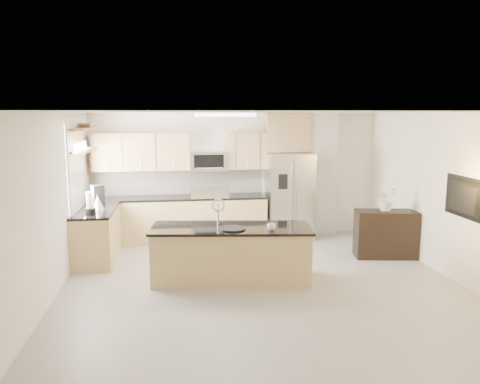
{
  "coord_description": "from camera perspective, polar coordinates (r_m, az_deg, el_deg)",
  "views": [
    {
      "loc": [
        -1.25,
        -6.47,
        2.58
      ],
      "look_at": [
        -0.18,
        1.3,
        1.26
      ],
      "focal_mm": 35.0,
      "sensor_mm": 36.0,
      "label": 1
    }
  ],
  "objects": [
    {
      "name": "television",
      "position": [
        7.62,
        25.4,
        -0.68
      ],
      "size": [
        0.14,
        1.08,
        0.62
      ],
      "primitive_type": "imported",
      "rotation": [
        0.0,
        0.0,
        1.57
      ],
      "color": "black",
      "rests_on": "wall_right"
    },
    {
      "name": "wall_left",
      "position": [
        6.82,
        -22.54,
        -2.01
      ],
      "size": [
        0.02,
        6.5,
        2.6
      ],
      "primitive_type": "cube",
      "color": "white",
      "rests_on": "floor"
    },
    {
      "name": "ceiling",
      "position": [
        6.59,
        3.16,
        9.7
      ],
      "size": [
        6.0,
        6.5,
        0.02
      ],
      "primitive_type": "cube",
      "color": "silver",
      "rests_on": "wall_back"
    },
    {
      "name": "left_counter",
      "position": [
        8.7,
        -17.05,
        -4.99
      ],
      "size": [
        0.66,
        1.5,
        0.92
      ],
      "color": "tan",
      "rests_on": "floor"
    },
    {
      "name": "credenza",
      "position": [
        8.89,
        17.31,
        -4.91
      ],
      "size": [
        1.13,
        0.61,
        0.86
      ],
      "primitive_type": "cube",
      "rotation": [
        0.0,
        0.0,
        -0.15
      ],
      "color": "black",
      "rests_on": "floor"
    },
    {
      "name": "kettle",
      "position": [
        8.56,
        -16.92,
        -1.24
      ],
      "size": [
        0.22,
        0.22,
        0.27
      ],
      "color": "silver",
      "rests_on": "left_counter"
    },
    {
      "name": "floor",
      "position": [
        7.08,
        2.97,
        -11.86
      ],
      "size": [
        6.5,
        6.5,
        0.0
      ],
      "primitive_type": "plane",
      "color": "#A19F99",
      "rests_on": "ground"
    },
    {
      "name": "back_counter",
      "position": [
        9.63,
        -7.48,
        -3.19
      ],
      "size": [
        3.55,
        0.66,
        1.44
      ],
      "color": "tan",
      "rests_on": "floor"
    },
    {
      "name": "shelf_upper",
      "position": [
        8.58,
        -18.72,
        7.3
      ],
      "size": [
        0.3,
        1.2,
        0.04
      ],
      "primitive_type": "cube",
      "color": "olive",
      "rests_on": "wall_left"
    },
    {
      "name": "wall_front",
      "position": [
        3.68,
        12.77,
        -11.04
      ],
      "size": [
        6.0,
        0.02,
        2.6
      ],
      "primitive_type": "cube",
      "color": "white",
      "rests_on": "floor"
    },
    {
      "name": "blender",
      "position": [
        8.12,
        -17.78,
        -1.5
      ],
      "size": [
        0.17,
        0.17,
        0.39
      ],
      "color": "black",
      "rests_on": "left_counter"
    },
    {
      "name": "bowl",
      "position": [
        8.88,
        -18.37,
        7.81
      ],
      "size": [
        0.43,
        0.43,
        0.1
      ],
      "primitive_type": "imported",
      "rotation": [
        0.0,
        0.0,
        0.05
      ],
      "color": "silver",
      "rests_on": "shelf_upper"
    },
    {
      "name": "wall_right",
      "position": [
        7.84,
        25.13,
        -0.77
      ],
      "size": [
        0.02,
        6.5,
        2.6
      ],
      "primitive_type": "cube",
      "color": "white",
      "rests_on": "floor"
    },
    {
      "name": "shelf_lower",
      "position": [
        8.59,
        -18.59,
        4.83
      ],
      "size": [
        0.3,
        1.2,
        0.04
      ],
      "primitive_type": "cube",
      "color": "olive",
      "rests_on": "wall_left"
    },
    {
      "name": "island",
      "position": [
        7.35,
        -1.08,
        -7.48
      ],
      "size": [
        2.56,
        1.19,
        1.28
      ],
      "rotation": [
        0.0,
        0.0,
        -0.13
      ],
      "color": "tan",
      "rests_on": "floor"
    },
    {
      "name": "refrigerator",
      "position": [
        9.77,
        5.99,
        -0.48
      ],
      "size": [
        0.92,
        0.78,
        1.78
      ],
      "color": "silver",
      "rests_on": "floor"
    },
    {
      "name": "window",
      "position": [
        8.55,
        -19.44,
        2.74
      ],
      "size": [
        0.04,
        1.15,
        1.65
      ],
      "color": "white",
      "rests_on": "wall_left"
    },
    {
      "name": "microwave",
      "position": [
        9.58,
        -3.89,
        3.82
      ],
      "size": [
        0.76,
        0.4,
        0.4
      ],
      "color": "silver",
      "rests_on": "upper_cabinets"
    },
    {
      "name": "upper_cabinets",
      "position": [
        9.58,
        -8.13,
        4.92
      ],
      "size": [
        3.5,
        0.33,
        0.75
      ],
      "color": "tan",
      "rests_on": "wall_back"
    },
    {
      "name": "cup",
      "position": [
        7.03,
        3.83,
        -4.28
      ],
      "size": [
        0.13,
        0.13,
        0.1
      ],
      "primitive_type": "imported",
      "rotation": [
        0.0,
        0.0,
        0.01
      ],
      "color": "white",
      "rests_on": "island"
    },
    {
      "name": "flower_vase",
      "position": [
        8.76,
        17.46,
        -0.13
      ],
      "size": [
        0.71,
        0.67,
        0.64
      ],
      "primitive_type": "imported",
      "rotation": [
        0.0,
        0.0,
        0.36
      ],
      "color": "silver",
      "rests_on": "credenza"
    },
    {
      "name": "coffee_maker",
      "position": [
        8.98,
        -16.95,
        -0.4
      ],
      "size": [
        0.28,
        0.3,
        0.37
      ],
      "color": "black",
      "rests_on": "left_counter"
    },
    {
      "name": "range",
      "position": [
        9.65,
        -3.76,
        -3.11
      ],
      "size": [
        0.76,
        0.64,
        1.14
      ],
      "color": "black",
      "rests_on": "floor"
    },
    {
      "name": "wall_back",
      "position": [
        9.88,
        -0.47,
        2.09
      ],
      "size": [
        6.0,
        0.02,
        2.6
      ],
      "primitive_type": "cube",
      "color": "white",
      "rests_on": "floor"
    },
    {
      "name": "partition_column",
      "position": [
        10.13,
        9.91,
        2.13
      ],
      "size": [
        0.6,
        0.3,
        2.6
      ],
      "primitive_type": "cube",
      "color": "beige",
      "rests_on": "floor"
    },
    {
      "name": "ceiling_fixture",
      "position": [
        8.11,
        -1.82,
        9.39
      ],
      "size": [
        1.0,
        0.5,
        0.06
      ],
      "primitive_type": "cube",
      "color": "white",
      "rests_on": "ceiling"
    },
    {
      "name": "platter",
      "position": [
        7.08,
        -0.97,
        -4.48
      ],
      "size": [
        0.51,
        0.51,
        0.02
      ],
      "primitive_type": "cylinder",
      "rotation": [
        0.0,
        0.0,
        -0.32
      ],
      "color": "black",
      "rests_on": "island"
    }
  ]
}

